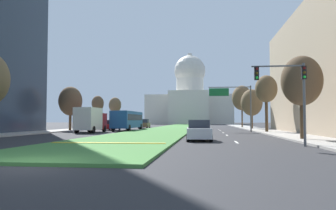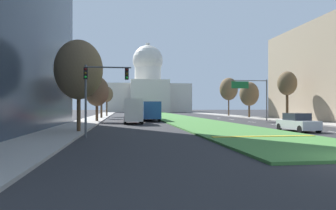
{
  "view_description": "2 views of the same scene",
  "coord_description": "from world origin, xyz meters",
  "px_view_note": "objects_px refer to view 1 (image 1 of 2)",
  "views": [
    {
      "loc": [
        6.3,
        -10.81,
        1.65
      ],
      "look_at": [
        -1.6,
        56.49,
        4.79
      ],
      "focal_mm": 34.45,
      "sensor_mm": 36.0,
      "label": 1
    },
    {
      "loc": [
        -9.7,
        -11.19,
        2.26
      ],
      "look_at": [
        -2.0,
        43.69,
        2.49
      ],
      "focal_mm": 33.38,
      "sensor_mm": 36.0,
      "label": 2
    }
  ],
  "objects_px": {
    "sedan_lead_stopped": "(199,131)",
    "box_truck_delivery": "(91,120)",
    "traffic_light_near_right": "(290,86)",
    "street_tree_right_near": "(302,81)",
    "capitol_building": "(190,101)",
    "street_tree_right_distant": "(242,98)",
    "street_tree_left_mid": "(70,101)",
    "street_tree_right_far": "(252,103)",
    "overhead_guide_sign": "(234,99)",
    "city_bus": "(128,119)",
    "street_tree_right_mid": "(266,89)",
    "street_tree_left_distant": "(115,105)",
    "street_tree_left_far": "(98,104)",
    "sedan_distant": "(144,124)",
    "sedan_midblock": "(112,125)"
  },
  "relations": [
    {
      "from": "sedan_lead_stopped",
      "to": "city_bus",
      "type": "height_order",
      "value": "city_bus"
    },
    {
      "from": "street_tree_right_distant",
      "to": "sedan_midblock",
      "type": "distance_m",
      "value": 29.04
    },
    {
      "from": "traffic_light_near_right",
      "to": "street_tree_right_near",
      "type": "distance_m",
      "value": 6.52
    },
    {
      "from": "street_tree_left_mid",
      "to": "box_truck_delivery",
      "type": "xyz_separation_m",
      "value": [
        5.06,
        -5.21,
        -2.74
      ]
    },
    {
      "from": "sedan_lead_stopped",
      "to": "box_truck_delivery",
      "type": "height_order",
      "value": "box_truck_delivery"
    },
    {
      "from": "capitol_building",
      "to": "traffic_light_near_right",
      "type": "xyz_separation_m",
      "value": [
        11.56,
        -107.79,
        -5.5
      ]
    },
    {
      "from": "street_tree_right_near",
      "to": "overhead_guide_sign",
      "type": "bearing_deg",
      "value": 100.62
    },
    {
      "from": "street_tree_left_mid",
      "to": "street_tree_right_mid",
      "type": "bearing_deg",
      "value": -5.97
    },
    {
      "from": "traffic_light_near_right",
      "to": "overhead_guide_sign",
      "type": "height_order",
      "value": "overhead_guide_sign"
    },
    {
      "from": "capitol_building",
      "to": "street_tree_right_distant",
      "type": "relative_size",
      "value": 3.81
    },
    {
      "from": "capitol_building",
      "to": "street_tree_left_distant",
      "type": "bearing_deg",
      "value": -102.68
    },
    {
      "from": "traffic_light_near_right",
      "to": "box_truck_delivery",
      "type": "distance_m",
      "value": 28.14
    },
    {
      "from": "street_tree_right_mid",
      "to": "street_tree_left_far",
      "type": "height_order",
      "value": "street_tree_right_mid"
    },
    {
      "from": "street_tree_right_near",
      "to": "street_tree_left_mid",
      "type": "bearing_deg",
      "value": 145.77
    },
    {
      "from": "capitol_building",
      "to": "box_truck_delivery",
      "type": "bearing_deg",
      "value": -95.55
    },
    {
      "from": "street_tree_right_mid",
      "to": "street_tree_left_distant",
      "type": "bearing_deg",
      "value": 136.69
    },
    {
      "from": "street_tree_right_far",
      "to": "street_tree_left_distant",
      "type": "bearing_deg",
      "value": 157.49
    },
    {
      "from": "overhead_guide_sign",
      "to": "street_tree_left_mid",
      "type": "distance_m",
      "value": 23.97
    },
    {
      "from": "street_tree_left_far",
      "to": "sedan_distant",
      "type": "xyz_separation_m",
      "value": [
        8.24,
        3.52,
        -3.82
      ]
    },
    {
      "from": "capitol_building",
      "to": "sedan_lead_stopped",
      "type": "distance_m",
      "value": 103.36
    },
    {
      "from": "overhead_guide_sign",
      "to": "traffic_light_near_right",
      "type": "bearing_deg",
      "value": -87.24
    },
    {
      "from": "box_truck_delivery",
      "to": "traffic_light_near_right",
      "type": "bearing_deg",
      "value": -44.16
    },
    {
      "from": "street_tree_left_far",
      "to": "sedan_distant",
      "type": "distance_m",
      "value": 9.74
    },
    {
      "from": "street_tree_left_distant",
      "to": "city_bus",
      "type": "relative_size",
      "value": 0.6
    },
    {
      "from": "sedan_midblock",
      "to": "sedan_distant",
      "type": "xyz_separation_m",
      "value": [
        2.96,
        12.07,
        0.07
      ]
    },
    {
      "from": "sedan_lead_stopped",
      "to": "street_tree_left_mid",
      "type": "bearing_deg",
      "value": 134.35
    },
    {
      "from": "street_tree_right_far",
      "to": "sedan_lead_stopped",
      "type": "height_order",
      "value": "street_tree_right_far"
    },
    {
      "from": "street_tree_right_far",
      "to": "city_bus",
      "type": "relative_size",
      "value": 0.64
    },
    {
      "from": "sedan_distant",
      "to": "street_tree_left_distant",
      "type": "bearing_deg",
      "value": 139.85
    },
    {
      "from": "box_truck_delivery",
      "to": "city_bus",
      "type": "distance_m",
      "value": 8.95
    },
    {
      "from": "traffic_light_near_right",
      "to": "street_tree_right_mid",
      "type": "height_order",
      "value": "street_tree_right_mid"
    },
    {
      "from": "overhead_guide_sign",
      "to": "sedan_lead_stopped",
      "type": "relative_size",
      "value": 1.52
    },
    {
      "from": "street_tree_left_mid",
      "to": "street_tree_right_mid",
      "type": "xyz_separation_m",
      "value": [
        27.71,
        -2.9,
        1.17
      ]
    },
    {
      "from": "city_bus",
      "to": "street_tree_left_mid",
      "type": "bearing_deg",
      "value": -157.34
    },
    {
      "from": "street_tree_left_distant",
      "to": "box_truck_delivery",
      "type": "relative_size",
      "value": 1.03
    },
    {
      "from": "street_tree_right_mid",
      "to": "street_tree_left_far",
      "type": "bearing_deg",
      "value": 150.44
    },
    {
      "from": "street_tree_right_near",
      "to": "street_tree_right_far",
      "type": "xyz_separation_m",
      "value": [
        0.28,
        30.38,
        -0.11
      ]
    },
    {
      "from": "street_tree_left_mid",
      "to": "street_tree_right_far",
      "type": "xyz_separation_m",
      "value": [
        27.87,
        11.6,
        0.24
      ]
    },
    {
      "from": "street_tree_left_mid",
      "to": "street_tree_right_distant",
      "type": "bearing_deg",
      "value": 38.94
    },
    {
      "from": "street_tree_left_far",
      "to": "city_bus",
      "type": "relative_size",
      "value": 0.56
    },
    {
      "from": "street_tree_left_mid",
      "to": "street_tree_right_distant",
      "type": "distance_m",
      "value": 35.24
    },
    {
      "from": "sedan_lead_stopped",
      "to": "street_tree_left_far",
      "type": "bearing_deg",
      "value": 120.94
    },
    {
      "from": "traffic_light_near_right",
      "to": "street_tree_left_distant",
      "type": "height_order",
      "value": "street_tree_left_distant"
    },
    {
      "from": "overhead_guide_sign",
      "to": "box_truck_delivery",
      "type": "relative_size",
      "value": 1.02
    },
    {
      "from": "street_tree_right_mid",
      "to": "street_tree_left_far",
      "type": "relative_size",
      "value": 1.2
    },
    {
      "from": "street_tree_left_distant",
      "to": "street_tree_right_distant",
      "type": "relative_size",
      "value": 0.75
    },
    {
      "from": "traffic_light_near_right",
      "to": "overhead_guide_sign",
      "type": "xyz_separation_m",
      "value": [
        -1.22,
        25.38,
        0.87
      ]
    },
    {
      "from": "street_tree_left_far",
      "to": "street_tree_right_distant",
      "type": "xyz_separation_m",
      "value": [
        27.67,
        9.14,
        1.51
      ]
    },
    {
      "from": "street_tree_left_mid",
      "to": "box_truck_delivery",
      "type": "height_order",
      "value": "street_tree_left_mid"
    },
    {
      "from": "overhead_guide_sign",
      "to": "street_tree_right_mid",
      "type": "xyz_separation_m",
      "value": [
        3.75,
        -3.52,
        0.92
      ]
    }
  ]
}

